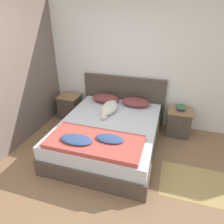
{
  "coord_description": "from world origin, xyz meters",
  "views": [
    {
      "loc": [
        1.02,
        -1.87,
        2.31
      ],
      "look_at": [
        0.07,
        1.21,
        0.62
      ],
      "focal_mm": 32.0,
      "sensor_mm": 36.0,
      "label": 1
    }
  ],
  "objects_px": {
    "pillow_right": "(136,102)",
    "book_stack": "(181,108)",
    "dog": "(109,108)",
    "bed": "(109,135)",
    "pillow_left": "(106,98)",
    "nightstand_right": "(179,122)",
    "nightstand_left": "(70,106)"
  },
  "relations": [
    {
      "from": "bed",
      "to": "pillow_right",
      "type": "relative_size",
      "value": 3.57
    },
    {
      "from": "nightstand_right",
      "to": "bed",
      "type": "bearing_deg",
      "value": -145.79
    },
    {
      "from": "bed",
      "to": "pillow_left",
      "type": "relative_size",
      "value": 3.57
    },
    {
      "from": "dog",
      "to": "book_stack",
      "type": "relative_size",
      "value": 3.65
    },
    {
      "from": "pillow_right",
      "to": "dog",
      "type": "distance_m",
      "value": 0.6
    },
    {
      "from": "nightstand_left",
      "to": "pillow_left",
      "type": "height_order",
      "value": "pillow_left"
    },
    {
      "from": "pillow_left",
      "to": "nightstand_right",
      "type": "bearing_deg",
      "value": 0.72
    },
    {
      "from": "pillow_right",
      "to": "dog",
      "type": "bearing_deg",
      "value": -136.26
    },
    {
      "from": "pillow_left",
      "to": "dog",
      "type": "distance_m",
      "value": 0.47
    },
    {
      "from": "pillow_left",
      "to": "book_stack",
      "type": "relative_size",
      "value": 2.62
    },
    {
      "from": "bed",
      "to": "nightstand_left",
      "type": "relative_size",
      "value": 3.83
    },
    {
      "from": "dog",
      "to": "book_stack",
      "type": "xyz_separation_m",
      "value": [
        1.32,
        0.45,
        -0.02
      ]
    },
    {
      "from": "book_stack",
      "to": "nightstand_left",
      "type": "bearing_deg",
      "value": -179.66
    },
    {
      "from": "pillow_left",
      "to": "pillow_right",
      "type": "height_order",
      "value": "same"
    },
    {
      "from": "nightstand_left",
      "to": "pillow_right",
      "type": "distance_m",
      "value": 1.57
    },
    {
      "from": "pillow_left",
      "to": "book_stack",
      "type": "height_order",
      "value": "pillow_left"
    },
    {
      "from": "pillow_right",
      "to": "book_stack",
      "type": "bearing_deg",
      "value": 2.16
    },
    {
      "from": "book_stack",
      "to": "pillow_right",
      "type": "bearing_deg",
      "value": -177.84
    },
    {
      "from": "bed",
      "to": "nightstand_left",
      "type": "distance_m",
      "value": 1.46
    },
    {
      "from": "bed",
      "to": "nightstand_right",
      "type": "height_order",
      "value": "nightstand_right"
    },
    {
      "from": "nightstand_left",
      "to": "pillow_left",
      "type": "xyz_separation_m",
      "value": [
        0.89,
        -0.02,
        0.33
      ]
    },
    {
      "from": "nightstand_left",
      "to": "dog",
      "type": "xyz_separation_m",
      "value": [
        1.1,
        -0.44,
        0.33
      ]
    },
    {
      "from": "nightstand_right",
      "to": "pillow_right",
      "type": "distance_m",
      "value": 0.95
    },
    {
      "from": "bed",
      "to": "nightstand_right",
      "type": "bearing_deg",
      "value": 34.21
    },
    {
      "from": "bed",
      "to": "book_stack",
      "type": "relative_size",
      "value": 9.37
    },
    {
      "from": "bed",
      "to": "nightstand_right",
      "type": "xyz_separation_m",
      "value": [
        1.21,
        0.82,
        0.02
      ]
    },
    {
      "from": "bed",
      "to": "nightstand_right",
      "type": "relative_size",
      "value": 3.83
    },
    {
      "from": "pillow_right",
      "to": "pillow_left",
      "type": "bearing_deg",
      "value": 180.0
    },
    {
      "from": "nightstand_left",
      "to": "nightstand_right",
      "type": "bearing_deg",
      "value": 0.0
    },
    {
      "from": "nightstand_left",
      "to": "nightstand_right",
      "type": "relative_size",
      "value": 1.0
    },
    {
      "from": "bed",
      "to": "dog",
      "type": "relative_size",
      "value": 2.57
    },
    {
      "from": "nightstand_right",
      "to": "book_stack",
      "type": "relative_size",
      "value": 2.45
    }
  ]
}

